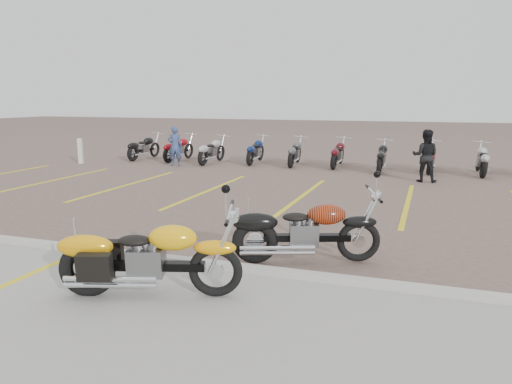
{
  "coord_description": "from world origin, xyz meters",
  "views": [
    {
      "loc": [
        3.17,
        -8.66,
        2.57
      ],
      "look_at": [
        -0.04,
        0.46,
        0.75
      ],
      "focal_mm": 35.0,
      "sensor_mm": 36.0,
      "label": 1
    }
  ],
  "objects_px": {
    "person_b": "(425,156)",
    "bollard": "(80,151)",
    "yellow_cruiser": "(146,261)",
    "flame_cruiser": "(303,234)",
    "person_a": "(175,146)"
  },
  "relations": [
    {
      "from": "bollard",
      "to": "person_a",
      "type": "bearing_deg",
      "value": 9.31
    },
    {
      "from": "yellow_cruiser",
      "to": "bollard",
      "type": "xyz_separation_m",
      "value": [
        -9.79,
        11.0,
        0.01
      ]
    },
    {
      "from": "flame_cruiser",
      "to": "person_a",
      "type": "bearing_deg",
      "value": 107.68
    },
    {
      "from": "flame_cruiser",
      "to": "person_a",
      "type": "distance_m",
      "value": 12.18
    },
    {
      "from": "person_b",
      "to": "bollard",
      "type": "bearing_deg",
      "value": 2.19
    },
    {
      "from": "flame_cruiser",
      "to": "person_b",
      "type": "bearing_deg",
      "value": 59.25
    },
    {
      "from": "yellow_cruiser",
      "to": "flame_cruiser",
      "type": "height_order",
      "value": "yellow_cruiser"
    },
    {
      "from": "yellow_cruiser",
      "to": "person_b",
      "type": "height_order",
      "value": "person_b"
    },
    {
      "from": "person_b",
      "to": "bollard",
      "type": "relative_size",
      "value": 1.63
    },
    {
      "from": "person_b",
      "to": "person_a",
      "type": "bearing_deg",
      "value": -2.0
    },
    {
      "from": "yellow_cruiser",
      "to": "flame_cruiser",
      "type": "xyz_separation_m",
      "value": [
        1.58,
        2.02,
        -0.01
      ]
    },
    {
      "from": "flame_cruiser",
      "to": "person_a",
      "type": "height_order",
      "value": "person_a"
    },
    {
      "from": "yellow_cruiser",
      "to": "bollard",
      "type": "distance_m",
      "value": 14.72
    },
    {
      "from": "person_a",
      "to": "person_b",
      "type": "relative_size",
      "value": 0.94
    },
    {
      "from": "flame_cruiser",
      "to": "person_a",
      "type": "xyz_separation_m",
      "value": [
        -7.46,
        9.62,
        0.29
      ]
    }
  ]
}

